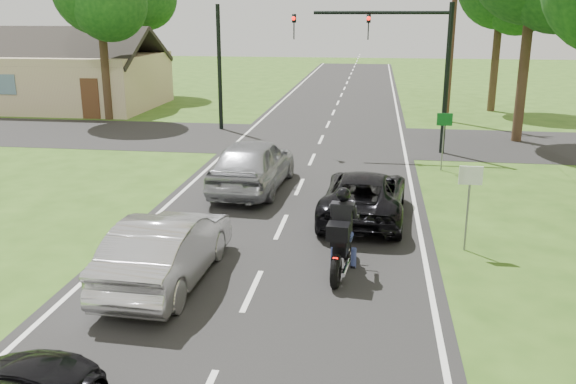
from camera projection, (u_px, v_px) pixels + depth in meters
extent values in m
plane|color=#2D4E16|center=(252.00, 291.00, 12.73)|extent=(140.00, 140.00, 0.00)
cube|color=black|center=(306.00, 172.00, 22.23)|extent=(8.00, 100.00, 0.01)
cube|color=black|center=(321.00, 140.00, 27.93)|extent=(60.00, 7.00, 0.01)
torus|color=black|center=(347.00, 245.00, 14.31)|extent=(0.21, 0.71, 0.70)
torus|color=black|center=(336.00, 272.00, 12.83)|extent=(0.24, 0.77, 0.76)
cube|color=black|center=(343.00, 243.00, 13.58)|extent=(0.39, 1.03, 0.32)
sphere|color=black|center=(345.00, 231.00, 13.77)|extent=(0.36, 0.36, 0.36)
cube|color=black|center=(340.00, 240.00, 13.18)|extent=(0.41, 0.61, 0.11)
cube|color=#FF0C07|center=(335.00, 259.00, 12.63)|extent=(0.11, 0.04, 0.05)
cylinder|color=silver|center=(346.00, 267.00, 13.09)|extent=(0.17, 0.85, 0.09)
cylinder|color=black|center=(346.00, 220.00, 13.91)|extent=(0.66, 0.10, 0.04)
cube|color=black|center=(338.00, 232.00, 12.79)|extent=(0.50, 0.46, 0.34)
cube|color=black|center=(342.00, 217.00, 13.25)|extent=(0.44, 0.27, 0.63)
sphere|color=black|center=(343.00, 195.00, 13.18)|extent=(0.32, 0.32, 0.32)
cylinder|color=navy|center=(333.00, 256.00, 13.92)|extent=(0.14, 0.14, 0.47)
cylinder|color=navy|center=(354.00, 258.00, 13.82)|extent=(0.14, 0.14, 0.47)
imported|color=black|center=(364.00, 195.00, 17.13)|extent=(2.47, 4.91, 1.34)
imported|color=silver|center=(167.00, 248.00, 12.98)|extent=(1.75, 4.61, 1.50)
imported|color=#9A9CA1|center=(253.00, 164.00, 19.81)|extent=(2.33, 5.17, 1.73)
cylinder|color=black|center=(447.00, 80.00, 24.47)|extent=(0.20, 0.20, 6.00)
cylinder|color=black|center=(382.00, 13.00, 24.11)|extent=(5.40, 0.14, 0.14)
imported|color=black|center=(368.00, 27.00, 24.33)|extent=(0.16, 0.36, 1.00)
imported|color=black|center=(294.00, 27.00, 24.74)|extent=(0.16, 0.36, 1.00)
sphere|color=#FF0C07|center=(369.00, 18.00, 24.07)|extent=(0.16, 0.16, 0.16)
sphere|color=#FF0C07|center=(293.00, 18.00, 24.47)|extent=(0.16, 0.16, 0.16)
cylinder|color=black|center=(220.00, 68.00, 29.69)|extent=(0.20, 0.20, 6.00)
cylinder|color=#513224|center=(453.00, 25.00, 31.37)|extent=(0.28, 0.28, 10.00)
cylinder|color=slate|center=(467.00, 211.00, 14.66)|extent=(0.05, 0.05, 2.00)
cube|color=silver|center=(471.00, 175.00, 14.38)|extent=(0.55, 0.04, 0.45)
cylinder|color=slate|center=(443.00, 144.00, 22.23)|extent=(0.05, 0.05, 2.00)
cube|color=#0C591E|center=(445.00, 119.00, 21.95)|extent=(0.55, 0.04, 0.45)
cylinder|color=#332316|center=(524.00, 63.00, 26.69)|extent=(0.44, 0.44, 7.00)
cylinder|color=#332316|center=(496.00, 56.00, 35.26)|extent=(0.44, 0.44, 6.44)
cylinder|color=#332316|center=(105.00, 62.00, 32.49)|extent=(0.44, 0.44, 6.16)
sphere|color=#103A11|center=(109.00, 3.00, 30.93)|extent=(3.84, 3.84, 3.84)
cylinder|color=#332316|center=(139.00, 46.00, 42.18)|extent=(0.44, 0.44, 6.72)
cube|color=tan|center=(73.00, 81.00, 37.25)|extent=(10.00, 8.00, 3.20)
cube|color=black|center=(52.00, 47.00, 34.76)|extent=(10.20, 4.00, 2.29)
cube|color=black|center=(85.00, 44.00, 38.56)|extent=(10.20, 4.00, 2.29)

